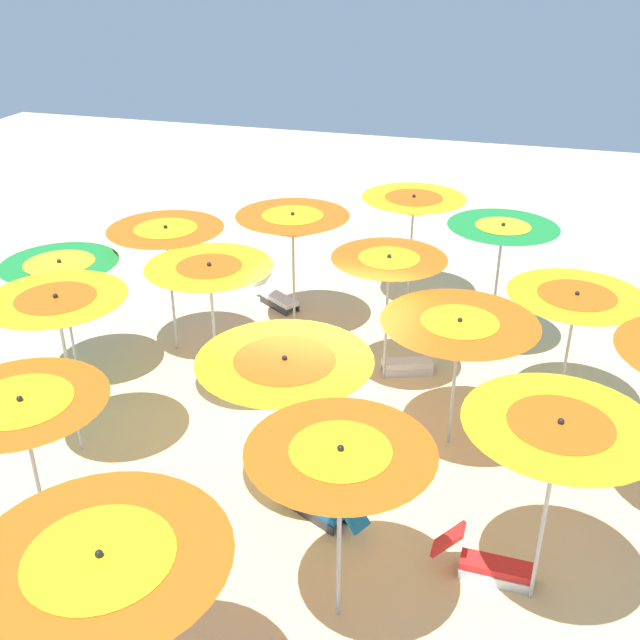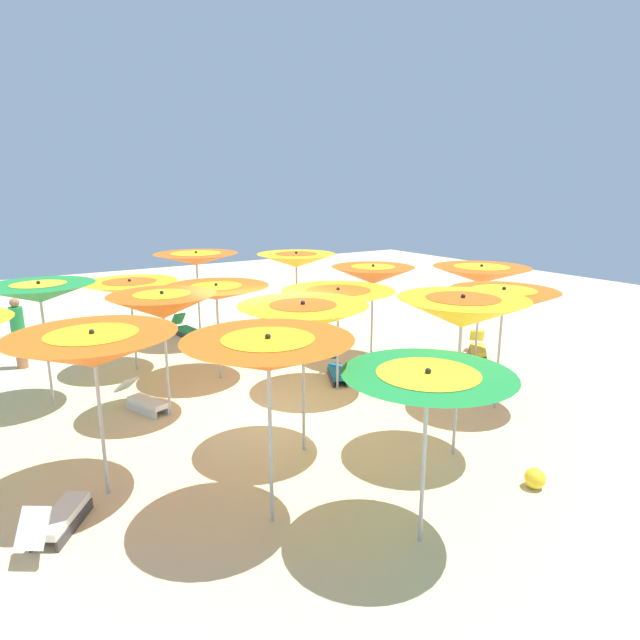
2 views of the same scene
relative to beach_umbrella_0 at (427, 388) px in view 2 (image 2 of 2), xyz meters
The scene contains 24 objects.
ground 5.09m from the beach_umbrella_0, 84.02° to the left, with size 39.42×39.42×0.04m, color beige.
beach_umbrella_0 is the anchor object (origin of this frame).
beach_umbrella_1 2.37m from the beach_umbrella_0, 33.96° to the left, with size 1.94×1.94×2.59m.
beach_umbrella_2 4.56m from the beach_umbrella_0, 28.72° to the left, with size 1.96×1.96×2.36m.
beach_umbrella_3 7.27m from the beach_umbrella_0, 36.36° to the left, with size 2.24×2.24×2.39m.
beach_umbrella_4 1.86m from the beach_umbrella_0, 134.51° to the left, with size 2.04×2.04×2.46m.
beach_umbrella_5 2.74m from the beach_umbrella_0, 89.20° to the left, with size 1.99×1.99×2.46m.
beach_umbrella_6 5.03m from the beach_umbrella_0, 66.56° to the left, with size 2.29×2.29×2.18m.
beach_umbrella_7 7.01m from the beach_umbrella_0, 56.51° to the left, with size 1.97×1.97×2.36m.
beach_umbrella_8 4.26m from the beach_umbrella_0, 132.93° to the left, with size 2.15×2.15×2.35m.
beach_umbrella_9 5.44m from the beach_umbrella_0, 104.18° to the left, with size 1.90×1.90×2.35m.
beach_umbrella_10 6.62m from the beach_umbrella_0, 88.04° to the left, with size 2.25×2.25×2.14m.
beach_umbrella_11 8.50m from the beach_umbrella_0, 69.34° to the left, with size 2.03×2.03×2.52m.
beach_umbrella_13 7.62m from the beach_umbrella_0, 114.03° to the left, with size 1.96×1.96×2.45m.
beach_umbrella_14 8.30m from the beach_umbrella_0, 98.15° to the left, with size 2.10×2.10×2.14m.
beach_umbrella_15 9.71m from the beach_umbrella_0, 84.52° to the left, with size 2.20×2.20×2.49m.
lounger_0 5.97m from the beach_umbrella_0, 65.40° to the left, with size 0.88×1.34×0.63m.
lounger_1 8.12m from the beach_umbrella_0, 69.22° to the left, with size 0.34×1.23×0.67m.
lounger_2 4.72m from the beach_umbrella_0, 145.30° to the left, with size 0.96×1.20×0.63m.
lounger_3 6.23m from the beach_umbrella_0, 106.38° to the left, with size 0.75×1.34×0.56m.
lounger_4 8.01m from the beach_umbrella_0, 36.28° to the left, with size 1.09×1.09×0.58m.
lounger_5 10.52m from the beach_umbrella_0, 85.58° to the left, with size 0.55×1.34×0.60m.
beachgoer_0 10.42m from the beach_umbrella_0, 109.09° to the left, with size 0.30×0.30×1.67m.
beach_ball 2.81m from the beach_umbrella_0, ahead, with size 0.29×0.29×0.29m, color yellow.
Camera 2 is at (-4.55, -8.73, 4.10)m, focal length 30.18 mm.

